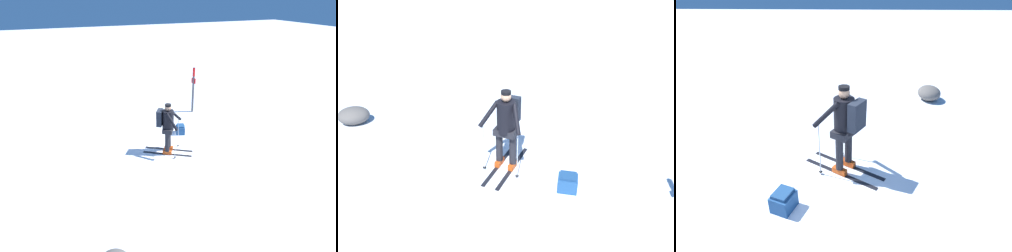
% 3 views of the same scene
% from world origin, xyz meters
% --- Properties ---
extents(ground_plane, '(80.00, 80.00, 0.00)m').
position_xyz_m(ground_plane, '(0.00, 0.00, 0.00)').
color(ground_plane, white).
extents(skier, '(1.21, 1.64, 1.78)m').
position_xyz_m(skier, '(-0.54, 0.32, 1.05)').
color(skier, black).
rests_on(skier, ground_plane).
extents(dropped_backpack, '(0.47, 0.44, 0.36)m').
position_xyz_m(dropped_backpack, '(0.53, -0.65, 0.17)').
color(dropped_backpack, navy).
rests_on(dropped_backpack, ground_plane).
extents(trail_marker, '(0.24, 0.11, 2.05)m').
position_xyz_m(trail_marker, '(2.29, -2.03, 1.20)').
color(trail_marker, '#4C4C51').
rests_on(trail_marker, ground_plane).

